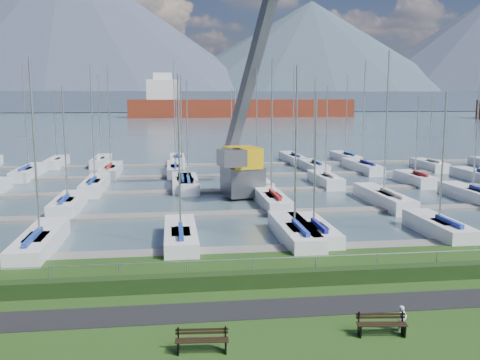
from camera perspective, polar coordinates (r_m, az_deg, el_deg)
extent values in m
cube|color=black|center=(22.58, 5.07, -13.41)|extent=(160.00, 2.00, 0.04)
cube|color=#485E69|center=(283.57, -6.55, 6.97)|extent=(800.00, 540.00, 0.20)
cube|color=#1C3212|center=(24.84, 3.77, -10.45)|extent=(80.00, 0.70, 0.70)
cylinder|color=#919399|center=(24.95, 3.61, -8.31)|extent=(80.00, 0.04, 0.04)
cube|color=#465367|center=(353.43, -6.76, 8.36)|extent=(900.00, 80.00, 12.00)
cone|color=#40495E|center=(432.83, -18.05, 14.90)|extent=(340.00, 340.00, 115.00)
cone|color=#3F4E5C|center=(449.58, 7.55, 13.09)|extent=(300.00, 300.00, 85.00)
cube|color=slate|center=(31.02, 1.45, -7.59)|extent=(90.00, 1.60, 0.25)
cube|color=slate|center=(40.62, -0.73, -3.63)|extent=(90.00, 1.60, 0.25)
cube|color=slate|center=(50.38, -2.06, -1.20)|extent=(90.00, 1.60, 0.25)
cube|color=slate|center=(60.21, -2.96, 0.45)|extent=(90.00, 1.60, 0.25)
cube|color=slate|center=(70.10, -3.60, 1.63)|extent=(90.00, 1.60, 0.25)
cube|color=black|center=(18.95, -6.62, -17.28)|extent=(0.09, 0.40, 0.45)
cube|color=black|center=(18.93, -6.61, -15.89)|extent=(0.05, 0.05, 0.40)
cube|color=black|center=(18.92, -1.54, -17.27)|extent=(0.09, 0.40, 0.45)
cube|color=black|center=(18.90, -1.57, -15.87)|extent=(0.05, 0.05, 0.40)
cube|color=black|center=(18.68, -4.10, -16.87)|extent=(1.80, 0.23, 0.04)
cube|color=black|center=(18.82, -4.09, -16.67)|extent=(1.80, 0.23, 0.04)
cube|color=black|center=(18.95, -4.08, -16.48)|extent=(1.80, 0.23, 0.04)
cube|color=black|center=(18.93, -4.09, -15.95)|extent=(1.80, 0.17, 0.08)
cube|color=black|center=(18.88, -4.09, -15.62)|extent=(1.80, 0.17, 0.08)
cube|color=black|center=(20.48, 12.63, -15.36)|extent=(0.10, 0.40, 0.45)
cube|color=black|center=(20.47, 12.55, -14.07)|extent=(0.06, 0.06, 0.40)
cube|color=black|center=(20.90, 17.05, -15.03)|extent=(0.10, 0.40, 0.45)
cube|color=black|center=(20.89, 16.95, -13.77)|extent=(0.06, 0.06, 0.40)
cube|color=black|center=(20.46, 15.01, -14.80)|extent=(1.80, 0.30, 0.04)
cube|color=black|center=(20.59, 14.89, -14.63)|extent=(1.80, 0.30, 0.04)
cube|color=black|center=(20.72, 14.77, -14.47)|extent=(1.80, 0.30, 0.04)
cube|color=black|center=(20.70, 14.75, -13.99)|extent=(1.79, 0.24, 0.08)
cube|color=black|center=(20.65, 14.77, -13.68)|extent=(1.79, 0.24, 0.08)
imported|color=silver|center=(21.13, 16.91, -13.76)|extent=(0.47, 0.38, 1.12)
cube|color=#57595E|center=(47.40, 0.28, -0.08)|extent=(3.81, 3.81, 2.60)
cube|color=#E6AF0D|center=(47.12, 0.28, 2.44)|extent=(3.27, 3.88, 1.80)
cube|color=#4E5055|center=(51.67, 1.63, 12.99)|extent=(5.20, 10.75, 19.89)
cube|color=slate|center=(44.97, -0.89, 2.39)|extent=(2.43, 2.58, 1.40)
cube|color=maroon|center=(242.86, 0.14, 7.40)|extent=(100.67, 21.48, 10.00)
cube|color=silver|center=(239.47, -8.26, 9.09)|extent=(14.48, 14.48, 12.00)
cube|color=silver|center=(239.61, -8.30, 10.76)|extent=(8.27, 8.27, 4.00)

